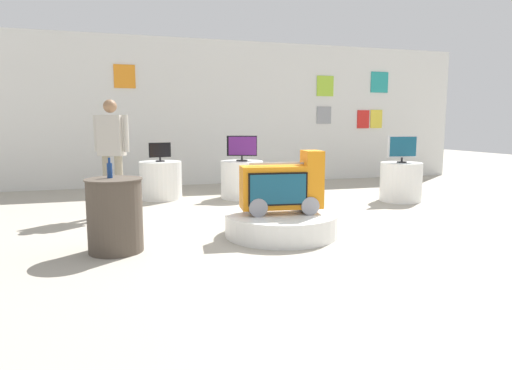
{
  "coord_description": "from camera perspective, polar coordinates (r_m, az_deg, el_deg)",
  "views": [
    {
      "loc": [
        -2.22,
        -5.53,
        1.42
      ],
      "look_at": [
        -0.53,
        0.09,
        0.6
      ],
      "focal_mm": 31.16,
      "sensor_mm": 36.0,
      "label": 1
    }
  ],
  "objects": [
    {
      "name": "novelty_firetruck_tv",
      "position": [
        5.63,
        3.48,
        -0.41
      ],
      "size": [
        1.06,
        0.5,
        0.8
      ],
      "color": "gray",
      "rests_on": "main_display_pedestal"
    },
    {
      "name": "bottle_on_side_table",
      "position": [
        5.15,
        -18.28,
        1.86
      ],
      "size": [
        0.06,
        0.06,
        0.22
      ],
      "color": "navy",
      "rests_on": "side_table_round"
    },
    {
      "name": "ground_plane",
      "position": [
        6.13,
        5.05,
        -5.52
      ],
      "size": [
        30.0,
        30.0,
        0.0
      ],
      "primitive_type": "plane",
      "color": "#A8A091"
    },
    {
      "name": "side_table_round",
      "position": [
        5.16,
        -17.65,
        -3.64
      ],
      "size": [
        0.62,
        0.62,
        0.82
      ],
      "color": "#4C4238",
      "rests_on": "ground"
    },
    {
      "name": "main_display_pedestal",
      "position": [
        5.71,
        3.23,
        -5.03
      ],
      "size": [
        1.44,
        1.44,
        0.28
      ],
      "primitive_type": "cylinder",
      "color": "white",
      "rests_on": "ground"
    },
    {
      "name": "shopper_browsing_near_truck",
      "position": [
        7.12,
        -18.03,
        4.52
      ],
      "size": [
        0.51,
        0.35,
        1.78
      ],
      "color": "gray",
      "rests_on": "ground"
    },
    {
      "name": "tv_on_right_rear",
      "position": [
        8.46,
        -1.8,
        4.87
      ],
      "size": [
        0.55,
        0.23,
        0.48
      ],
      "color": "black",
      "rests_on": "display_pedestal_right_rear"
    },
    {
      "name": "display_pedestal_center_rear",
      "position": [
        8.59,
        -12.13,
        0.6
      ],
      "size": [
        0.79,
        0.79,
        0.71
      ],
      "primitive_type": "cylinder",
      "color": "white",
      "rests_on": "ground"
    },
    {
      "name": "tv_on_center_rear",
      "position": [
        8.54,
        -12.24,
        4.27
      ],
      "size": [
        0.41,
        0.17,
        0.35
      ],
      "color": "black",
      "rests_on": "display_pedestal_center_rear"
    },
    {
      "name": "display_pedestal_right_rear",
      "position": [
        8.52,
        -1.8,
        0.72
      ],
      "size": [
        0.81,
        0.81,
        0.71
      ],
      "primitive_type": "cylinder",
      "color": "white",
      "rests_on": "ground"
    },
    {
      "name": "display_pedestal_left_rear",
      "position": [
        8.59,
        18.09,
        0.39
      ],
      "size": [
        0.75,
        0.75,
        0.71
      ],
      "primitive_type": "cylinder",
      "color": "white",
      "rests_on": "ground"
    },
    {
      "name": "tv_on_left_rear",
      "position": [
        8.54,
        18.29,
        4.59
      ],
      "size": [
        0.57,
        0.18,
        0.49
      ],
      "color": "black",
      "rests_on": "display_pedestal_left_rear"
    },
    {
      "name": "back_wall_display",
      "position": [
        10.6,
        -4.63,
        9.21
      ],
      "size": [
        12.64,
        0.13,
        3.33
      ],
      "color": "silver",
      "rests_on": "ground"
    }
  ]
}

